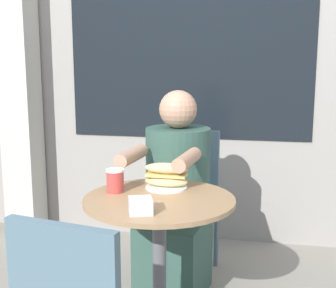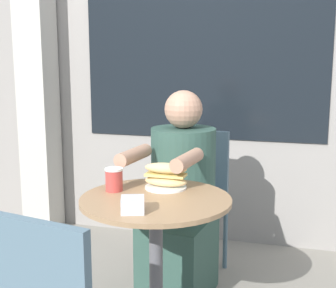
{
  "view_description": "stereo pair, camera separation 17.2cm",
  "coord_description": "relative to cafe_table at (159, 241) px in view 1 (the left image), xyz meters",
  "views": [
    {
      "loc": [
        0.41,
        -1.88,
        1.31
      ],
      "look_at": [
        0.0,
        0.19,
        0.92
      ],
      "focal_mm": 50.0,
      "sensor_mm": 36.0,
      "label": 1
    },
    {
      "loc": [
        0.58,
        -1.84,
        1.31
      ],
      "look_at": [
        0.0,
        0.19,
        0.92
      ],
      "focal_mm": 50.0,
      "sensor_mm": 36.0,
      "label": 2
    }
  ],
  "objects": [
    {
      "name": "storefront_wall",
      "position": [
        -0.0,
        1.41,
        0.88
      ],
      "size": [
        8.0,
        0.09,
        2.8
      ],
      "color": "gray",
      "rests_on": "ground_plane"
    },
    {
      "name": "diner_chair",
      "position": [
        -0.01,
        0.86,
        0.0
      ],
      "size": [
        0.42,
        0.42,
        0.87
      ],
      "rotation": [
        0.0,
        0.0,
        3.02
      ],
      "color": "slate",
      "rests_on": "ground_plane"
    },
    {
      "name": "drink_cup",
      "position": [
        -0.21,
        0.05,
        0.25
      ],
      "size": [
        0.08,
        0.08,
        0.11
      ],
      "color": "#B73D38",
      "rests_on": "cafe_table"
    },
    {
      "name": "seated_diner",
      "position": [
        -0.02,
        0.51,
        -0.03
      ],
      "size": [
        0.41,
        0.65,
        1.14
      ],
      "rotation": [
        0.0,
        0.0,
        3.02
      ],
      "color": "#2D4C42",
      "rests_on": "ground_plane"
    },
    {
      "name": "lattice_pillar",
      "position": [
        -1.3,
        1.24,
        0.68
      ],
      "size": [
        0.23,
        0.23,
        2.4
      ],
      "color": "#B2ADA3",
      "rests_on": "ground_plane"
    },
    {
      "name": "napkin_box",
      "position": [
        -0.03,
        -0.21,
        0.23
      ],
      "size": [
        0.11,
        0.11,
        0.06
      ],
      "rotation": [
        0.0,
        0.0,
        0.34
      ],
      "color": "silver",
      "rests_on": "cafe_table"
    },
    {
      "name": "sandwich_on_plate",
      "position": [
        -0.0,
        0.16,
        0.25
      ],
      "size": [
        0.2,
        0.19,
        0.12
      ],
      "rotation": [
        0.0,
        0.0,
        -0.02
      ],
      "color": "white",
      "rests_on": "cafe_table"
    },
    {
      "name": "cafe_table",
      "position": [
        0.0,
        0.0,
        0.0
      ],
      "size": [
        0.65,
        0.65,
        0.72
      ],
      "color": "#997551",
      "rests_on": "ground_plane"
    }
  ]
}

